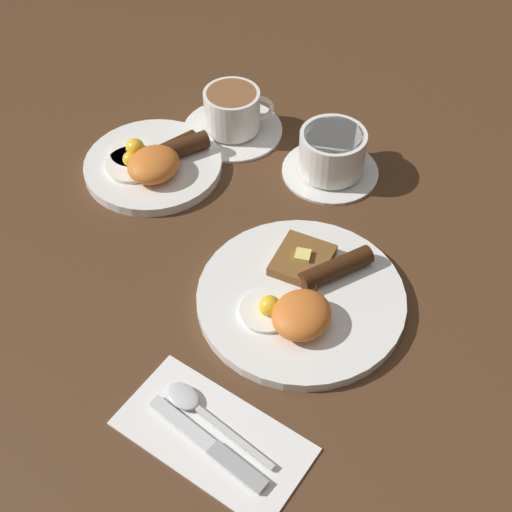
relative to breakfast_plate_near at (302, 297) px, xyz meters
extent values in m
plane|color=#4C301C|center=(0.00, 0.00, -0.01)|extent=(3.00, 3.00, 0.00)
cylinder|color=white|center=(0.00, 0.00, -0.01)|extent=(0.27, 0.27, 0.01)
cylinder|color=white|center=(-0.05, 0.02, 0.00)|extent=(0.07, 0.07, 0.01)
sphere|color=yellow|center=(-0.04, 0.02, 0.01)|extent=(0.03, 0.03, 0.03)
ellipsoid|color=orange|center=(-0.04, -0.02, 0.02)|extent=(0.08, 0.07, 0.04)
cylinder|color=#371E0C|center=(0.06, -0.02, 0.01)|extent=(0.10, 0.07, 0.03)
cube|color=brown|center=(0.05, 0.03, 0.01)|extent=(0.09, 0.08, 0.01)
cube|color=#F4E072|center=(0.05, 0.03, 0.02)|extent=(0.03, 0.03, 0.01)
cylinder|color=white|center=(0.10, 0.32, -0.01)|extent=(0.21, 0.21, 0.01)
cylinder|color=white|center=(0.07, 0.34, 0.00)|extent=(0.08, 0.08, 0.01)
sphere|color=yellow|center=(0.07, 0.35, 0.01)|extent=(0.02, 0.02, 0.02)
cylinder|color=white|center=(0.09, 0.36, 0.00)|extent=(0.07, 0.07, 0.01)
sphere|color=yellow|center=(0.10, 0.36, 0.01)|extent=(0.03, 0.03, 0.03)
ellipsoid|color=orange|center=(0.08, 0.30, 0.02)|extent=(0.08, 0.07, 0.04)
cylinder|color=#3D210F|center=(0.13, 0.30, 0.02)|extent=(0.09, 0.06, 0.03)
cylinder|color=#341C0A|center=(0.12, 0.32, 0.01)|extent=(0.11, 0.05, 0.02)
cylinder|color=white|center=(0.24, 0.10, -0.01)|extent=(0.15, 0.15, 0.01)
cylinder|color=white|center=(0.24, 0.10, 0.03)|extent=(0.10, 0.10, 0.06)
cylinder|color=brown|center=(0.24, 0.10, 0.06)|extent=(0.09, 0.09, 0.00)
torus|color=white|center=(0.29, 0.09, 0.03)|extent=(0.04, 0.01, 0.04)
cylinder|color=white|center=(0.24, 0.28, -0.01)|extent=(0.16, 0.16, 0.01)
cylinder|color=white|center=(0.24, 0.28, 0.03)|extent=(0.09, 0.09, 0.06)
cylinder|color=brown|center=(0.24, 0.28, 0.06)|extent=(0.08, 0.08, 0.00)
torus|color=white|center=(0.27, 0.24, 0.03)|extent=(0.03, 0.04, 0.04)
cube|color=white|center=(-0.21, -0.02, -0.01)|extent=(0.11, 0.22, 0.01)
cube|color=silver|center=(-0.22, 0.02, -0.01)|extent=(0.02, 0.09, 0.00)
cube|color=#9E9EA3|center=(-0.23, -0.06, -0.01)|extent=(0.02, 0.08, 0.01)
ellipsoid|color=silver|center=(-0.20, 0.04, 0.00)|extent=(0.04, 0.05, 0.01)
cube|color=silver|center=(-0.21, -0.04, -0.01)|extent=(0.02, 0.11, 0.00)
camera|label=1|loc=(-0.50, -0.27, 0.71)|focal=50.00mm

